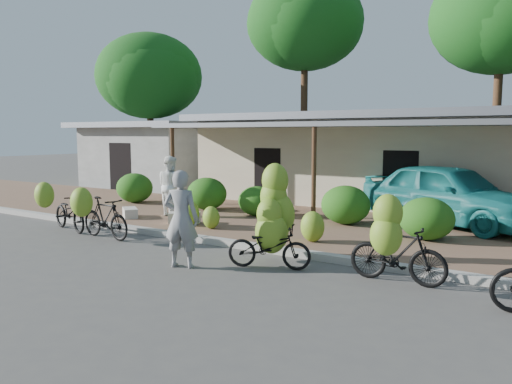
% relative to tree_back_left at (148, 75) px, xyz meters
% --- Properties ---
extents(ground, '(100.00, 100.00, 0.00)m').
position_rel_tree_back_left_xyz_m(ground, '(13.69, -13.11, -5.86)').
color(ground, '#4E4B48').
rests_on(ground, ground).
extents(sidewalk, '(60.00, 6.00, 0.12)m').
position_rel_tree_back_left_xyz_m(sidewalk, '(13.69, -8.11, -5.80)').
color(sidewalk, brown).
rests_on(sidewalk, ground).
extents(curb, '(60.00, 0.25, 0.15)m').
position_rel_tree_back_left_xyz_m(curb, '(13.69, -11.11, -5.78)').
color(curb, '#A8A399').
rests_on(curb, ground).
extents(shop_main, '(13.00, 8.50, 3.35)m').
position_rel_tree_back_left_xyz_m(shop_main, '(13.69, -2.18, -4.14)').
color(shop_main, beige).
rests_on(shop_main, ground).
extents(shop_grey, '(7.00, 6.00, 3.15)m').
position_rel_tree_back_left_xyz_m(shop_grey, '(2.69, -2.12, -4.24)').
color(shop_grey, '#AAABA5').
rests_on(shop_grey, ground).
extents(tree_back_left, '(5.87, 5.80, 8.08)m').
position_rel_tree_back_left_xyz_m(tree_back_left, '(0.00, 0.00, 0.00)').
color(tree_back_left, brown).
rests_on(tree_back_left, ground).
extents(tree_far_center, '(5.98, 5.92, 10.55)m').
position_rel_tree_back_left_xyz_m(tree_far_center, '(8.00, 3.00, 2.42)').
color(tree_far_center, brown).
rests_on(tree_far_center, ground).
extents(tree_center_right, '(5.93, 5.87, 9.80)m').
position_rel_tree_back_left_xyz_m(tree_center_right, '(17.00, 3.50, 1.69)').
color(tree_center_right, brown).
rests_on(tree_center_right, ground).
extents(hedge_0, '(1.37, 1.24, 1.07)m').
position_rel_tree_back_left_xyz_m(hedge_0, '(6.77, -7.62, -5.20)').
color(hedge_0, '#1D5814').
rests_on(hedge_0, sidewalk).
extents(hedge_1, '(1.36, 1.22, 1.06)m').
position_rel_tree_back_left_xyz_m(hedge_1, '(10.05, -7.54, -5.21)').
color(hedge_1, '#1D5814').
rests_on(hedge_1, sidewalk).
extents(hedge_2, '(1.16, 1.05, 0.91)m').
position_rel_tree_back_left_xyz_m(hedge_2, '(12.10, -7.70, -5.29)').
color(hedge_2, '#1D5814').
rests_on(hedge_2, sidewalk).
extents(hedge_3, '(1.37, 1.24, 1.07)m').
position_rel_tree_back_left_xyz_m(hedge_3, '(14.94, -7.54, -5.20)').
color(hedge_3, '#1D5814').
rests_on(hedge_3, sidewalk).
extents(hedge_4, '(1.29, 1.16, 1.01)m').
position_rel_tree_back_left_xyz_m(hedge_4, '(17.35, -8.44, -5.24)').
color(hedge_4, '#1D5814').
rests_on(hedge_4, sidewalk).
extents(bike_far_left, '(1.96, 1.41, 1.37)m').
position_rel_tree_back_left_xyz_m(bike_far_left, '(8.77, -11.97, -5.30)').
color(bike_far_left, black).
rests_on(bike_far_left, ground).
extents(bike_left, '(1.77, 1.20, 1.35)m').
position_rel_tree_back_left_xyz_m(bike_left, '(10.43, -12.20, -5.25)').
color(bike_left, black).
rests_on(bike_left, ground).
extents(bike_center, '(1.74, 1.39, 2.02)m').
position_rel_tree_back_left_xyz_m(bike_center, '(15.23, -11.97, -5.07)').
color(bike_center, black).
rests_on(bike_center, ground).
extents(bike_right, '(1.73, 1.12, 1.64)m').
position_rel_tree_back_left_xyz_m(bike_right, '(17.71, -11.99, -5.19)').
color(bike_right, black).
rests_on(bike_right, ground).
extents(loose_banana_a, '(0.55, 0.47, 0.68)m').
position_rel_tree_back_left_xyz_m(loose_banana_a, '(11.47, -10.07, -5.40)').
color(loose_banana_a, '#81A429').
rests_on(loose_banana_a, sidewalk).
extents(loose_banana_b, '(0.48, 0.41, 0.60)m').
position_rel_tree_back_left_xyz_m(loose_banana_b, '(12.24, -10.12, -5.44)').
color(loose_banana_b, '#81A429').
rests_on(loose_banana_b, sidewalk).
extents(loose_banana_c, '(0.57, 0.49, 0.71)m').
position_rel_tree_back_left_xyz_m(loose_banana_c, '(15.20, -10.11, -5.38)').
color(loose_banana_c, '#81A429').
rests_on(loose_banana_c, sidewalk).
extents(sack_near, '(0.93, 0.78, 0.30)m').
position_rel_tree_back_left_xyz_m(sack_near, '(11.10, -9.87, -5.59)').
color(sack_near, silver).
rests_on(sack_near, sidewalk).
extents(sack_far, '(0.83, 0.76, 0.28)m').
position_rel_tree_back_left_xyz_m(sack_far, '(9.08, -10.01, -5.60)').
color(sack_far, silver).
rests_on(sack_far, sidewalk).
extents(vendor, '(0.82, 0.67, 1.92)m').
position_rel_tree_back_left_xyz_m(vendor, '(13.85, -13.10, -4.90)').
color(vendor, gray).
rests_on(vendor, ground).
extents(bystander, '(1.07, 0.94, 1.83)m').
position_rel_tree_back_left_xyz_m(bystander, '(9.90, -9.10, -4.82)').
color(bystander, white).
rests_on(bystander, sidewalk).
extents(teal_van, '(5.39, 3.77, 1.70)m').
position_rel_tree_back_left_xyz_m(teal_van, '(17.33, -6.11, -4.89)').
color(teal_van, '#1B7979').
rests_on(teal_van, sidewalk).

